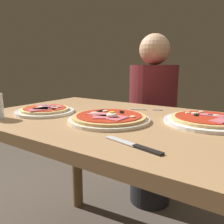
{
  "coord_description": "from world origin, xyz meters",
  "views": [
    {
      "loc": [
        0.52,
        -0.77,
        0.97
      ],
      "look_at": [
        0.01,
        -0.03,
        0.79
      ],
      "focal_mm": 36.9,
      "sensor_mm": 36.0,
      "label": 1
    }
  ],
  "objects_px": {
    "pizza_across_right": "(45,110)",
    "knife": "(136,146)",
    "diner_person": "(152,127)",
    "pizza_across_left": "(207,120)",
    "fork": "(144,109)",
    "dining_table": "(114,147)",
    "pizza_foreground": "(109,118)"
  },
  "relations": [
    {
      "from": "dining_table",
      "to": "pizza_across_right",
      "type": "distance_m",
      "value": 0.36
    },
    {
      "from": "pizza_across_right",
      "to": "diner_person",
      "type": "height_order",
      "value": "diner_person"
    },
    {
      "from": "pizza_across_left",
      "to": "fork",
      "type": "bearing_deg",
      "value": 161.66
    },
    {
      "from": "diner_person",
      "to": "pizza_across_right",
      "type": "bearing_deg",
      "value": 76.32
    },
    {
      "from": "pizza_across_left",
      "to": "diner_person",
      "type": "height_order",
      "value": "diner_person"
    },
    {
      "from": "pizza_across_left",
      "to": "pizza_across_right",
      "type": "bearing_deg",
      "value": -161.73
    },
    {
      "from": "pizza_foreground",
      "to": "fork",
      "type": "height_order",
      "value": "pizza_foreground"
    },
    {
      "from": "pizza_across_left",
      "to": "pizza_foreground",
      "type": "bearing_deg",
      "value": -150.4
    },
    {
      "from": "dining_table",
      "to": "diner_person",
      "type": "xyz_separation_m",
      "value": [
        -0.13,
        0.66,
        -0.07
      ]
    },
    {
      "from": "pizza_across_right",
      "to": "diner_person",
      "type": "bearing_deg",
      "value": 76.32
    },
    {
      "from": "fork",
      "to": "pizza_across_left",
      "type": "bearing_deg",
      "value": -18.34
    },
    {
      "from": "pizza_foreground",
      "to": "pizza_across_left",
      "type": "distance_m",
      "value": 0.37
    },
    {
      "from": "knife",
      "to": "diner_person",
      "type": "relative_size",
      "value": 0.16
    },
    {
      "from": "fork",
      "to": "knife",
      "type": "relative_size",
      "value": 0.77
    },
    {
      "from": "pizza_across_left",
      "to": "knife",
      "type": "bearing_deg",
      "value": -103.95
    },
    {
      "from": "pizza_across_left",
      "to": "diner_person",
      "type": "xyz_separation_m",
      "value": [
        -0.47,
        0.54,
        -0.21
      ]
    },
    {
      "from": "diner_person",
      "to": "fork",
      "type": "bearing_deg",
      "value": 108.96
    },
    {
      "from": "pizza_foreground",
      "to": "pizza_across_right",
      "type": "bearing_deg",
      "value": -174.19
    },
    {
      "from": "pizza_across_left",
      "to": "pizza_across_right",
      "type": "xyz_separation_m",
      "value": [
        -0.65,
        -0.21,
        0.0
      ]
    },
    {
      "from": "dining_table",
      "to": "pizza_across_left",
      "type": "bearing_deg",
      "value": 19.22
    },
    {
      "from": "dining_table",
      "to": "fork",
      "type": "xyz_separation_m",
      "value": [
        0.02,
        0.22,
        0.13
      ]
    },
    {
      "from": "pizza_across_left",
      "to": "dining_table",
      "type": "bearing_deg",
      "value": -160.78
    },
    {
      "from": "pizza_across_right",
      "to": "knife",
      "type": "height_order",
      "value": "pizza_across_right"
    },
    {
      "from": "pizza_across_right",
      "to": "knife",
      "type": "relative_size",
      "value": 1.34
    },
    {
      "from": "fork",
      "to": "pizza_across_right",
      "type": "bearing_deg",
      "value": -136.43
    },
    {
      "from": "pizza_foreground",
      "to": "diner_person",
      "type": "height_order",
      "value": "diner_person"
    },
    {
      "from": "dining_table",
      "to": "diner_person",
      "type": "height_order",
      "value": "diner_person"
    },
    {
      "from": "pizza_foreground",
      "to": "pizza_across_left",
      "type": "bearing_deg",
      "value": 29.6
    },
    {
      "from": "pizza_across_right",
      "to": "fork",
      "type": "height_order",
      "value": "pizza_across_right"
    },
    {
      "from": "dining_table",
      "to": "knife",
      "type": "height_order",
      "value": "knife"
    },
    {
      "from": "knife",
      "to": "pizza_across_left",
      "type": "bearing_deg",
      "value": 76.05
    },
    {
      "from": "fork",
      "to": "diner_person",
      "type": "bearing_deg",
      "value": 108.96
    }
  ]
}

